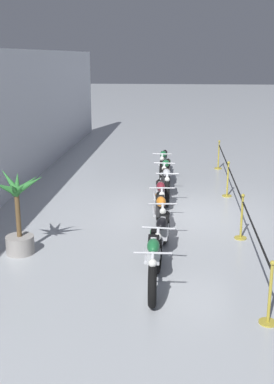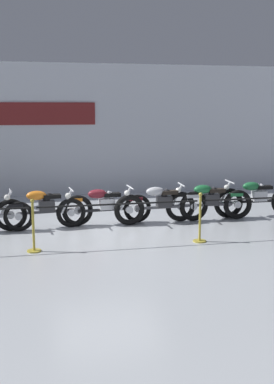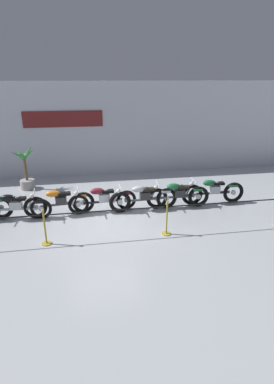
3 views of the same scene
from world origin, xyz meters
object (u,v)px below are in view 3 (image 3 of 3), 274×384
at_px(motorcycle_orange_2, 59,202).
at_px(potted_palm_left_of_row, 26,170).
at_px(motorcycle_silver_4, 143,198).
at_px(stanchion_mid_right, 167,223).
at_px(stanchion_far_left, 55,219).
at_px(motorcycle_green_5, 178,195).
at_px(motorcycle_green_6, 213,191).
at_px(stanchion_mid_left, 45,232).
at_px(motorcycle_maroon_3, 102,199).
at_px(motorcycle_black_1, 14,206).

distance_m(motorcycle_orange_2, potted_palm_left_of_row, 3.26).
distance_m(motorcycle_silver_4, potted_palm_left_of_row, 5.25).
xyz_separation_m(motorcycle_orange_2, potted_palm_left_of_row, (-1.52, 2.87, 0.33)).
distance_m(motorcycle_silver_4, stanchion_mid_right, 1.83).
height_order(motorcycle_silver_4, stanchion_far_left, stanchion_far_left).
height_order(potted_palm_left_of_row, stanchion_far_left, potted_palm_left_of_row).
bearing_deg(motorcycle_green_5, motorcycle_orange_2, 179.95).
relative_size(motorcycle_green_6, stanchion_mid_right, 2.23).
xyz_separation_m(motorcycle_green_5, stanchion_mid_left, (-4.31, -1.84, -0.11)).
bearing_deg(stanchion_mid_left, stanchion_far_left, 0.00).
bearing_deg(stanchion_mid_left, motorcycle_green_6, 19.12).
height_order(motorcycle_maroon_3, motorcycle_green_6, motorcycle_green_6).
distance_m(motorcycle_green_6, potted_palm_left_of_row, 7.47).
bearing_deg(motorcycle_maroon_3, motorcycle_black_1, -176.69).
xyz_separation_m(motorcycle_orange_2, motorcycle_silver_4, (2.83, -0.05, -0.01)).
height_order(motorcycle_orange_2, motorcycle_green_5, same).
xyz_separation_m(motorcycle_maroon_3, stanchion_far_left, (-1.39, -1.91, 0.28)).
bearing_deg(stanchion_mid_right, motorcycle_silver_4, 101.08).
bearing_deg(stanchion_mid_left, motorcycle_maroon_3, 48.67).
bearing_deg(stanchion_far_left, stanchion_mid_left, -180.00).
bearing_deg(motorcycle_black_1, potted_palm_left_of_row, 92.28).
relative_size(motorcycle_black_1, potted_palm_left_of_row, 1.28).
height_order(motorcycle_silver_4, potted_palm_left_of_row, potted_palm_left_of_row).
relative_size(motorcycle_maroon_3, potted_palm_left_of_row, 1.29).
bearing_deg(motorcycle_maroon_3, motorcycle_green_6, 0.87).
bearing_deg(stanchion_far_left, motorcycle_orange_2, 91.15).
height_order(motorcycle_maroon_3, motorcycle_silver_4, motorcycle_silver_4).
bearing_deg(motorcycle_maroon_3, stanchion_far_left, -126.11).
relative_size(motorcycle_orange_2, motorcycle_green_6, 0.98).
distance_m(motorcycle_green_5, stanchion_mid_left, 4.69).
height_order(motorcycle_orange_2, motorcycle_maroon_3, motorcycle_orange_2).
distance_m(motorcycle_orange_2, motorcycle_silver_4, 2.83).
xyz_separation_m(motorcycle_green_5, potted_palm_left_of_row, (-5.58, 2.87, 0.33)).
bearing_deg(stanchion_far_left, motorcycle_green_6, 20.06).
bearing_deg(stanchion_mid_left, potted_palm_left_of_row, 105.10).
relative_size(motorcycle_black_1, motorcycle_orange_2, 1.01).
bearing_deg(motorcycle_black_1, motorcycle_green_5, 0.98).
distance_m(motorcycle_black_1, motorcycle_green_6, 6.83).
height_order(motorcycle_orange_2, stanchion_far_left, stanchion_far_left).
relative_size(motorcycle_green_5, motorcycle_green_6, 0.96).
distance_m(motorcycle_silver_4, motorcycle_green_6, 2.60).
relative_size(motorcycle_black_1, motorcycle_green_5, 1.03).
distance_m(motorcycle_silver_4, motorcycle_green_5, 1.24).
distance_m(motorcycle_green_5, stanchion_mid_right, 2.04).
bearing_deg(motorcycle_green_5, motorcycle_black_1, -179.02).
relative_size(motorcycle_silver_4, motorcycle_green_5, 1.07).
xyz_separation_m(potted_palm_left_of_row, stanchion_mid_left, (1.27, -4.71, -0.44)).
bearing_deg(motorcycle_green_5, motorcycle_maroon_3, 178.49).
height_order(motorcycle_green_5, stanchion_mid_right, stanchion_mid_right).
xyz_separation_m(motorcycle_orange_2, stanchion_far_left, (0.04, -1.84, 0.27)).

